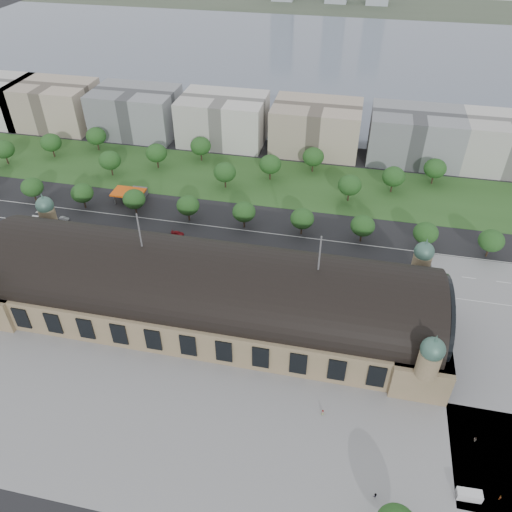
% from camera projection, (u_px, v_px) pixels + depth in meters
% --- Properties ---
extents(ground, '(900.00, 900.00, 0.00)m').
position_uv_depth(ground, '(209.00, 314.00, 167.59)').
color(ground, black).
rests_on(ground, ground).
extents(station, '(150.00, 48.40, 44.30)m').
position_uv_depth(station, '(207.00, 292.00, 161.28)').
color(station, '#937A5B').
rests_on(station, ground).
extents(plaza_south, '(190.00, 48.00, 0.12)m').
position_uv_depth(plaza_south, '(198.00, 434.00, 131.97)').
color(plaza_south, gray).
rests_on(plaza_south, ground).
extents(road_slab, '(260.00, 26.00, 0.10)m').
position_uv_depth(road_slab, '(187.00, 242.00, 200.21)').
color(road_slab, black).
rests_on(road_slab, ground).
extents(grass_belt, '(300.00, 45.00, 0.10)m').
position_uv_depth(grass_belt, '(233.00, 177.00, 241.85)').
color(grass_belt, '#2A5020').
rests_on(grass_belt, ground).
extents(petrol_station, '(14.00, 13.00, 5.05)m').
position_uv_depth(petrol_station, '(134.00, 192.00, 225.04)').
color(petrol_station, '#DC500C').
rests_on(petrol_station, ground).
extents(lake, '(700.00, 320.00, 0.08)m').
position_uv_depth(lake, '(314.00, 57.00, 397.66)').
color(lake, slate).
rests_on(lake, ground).
extents(far_shore, '(700.00, 120.00, 0.14)m').
position_uv_depth(far_shore, '(335.00, 4.00, 552.07)').
color(far_shore, '#44513D').
rests_on(far_shore, ground).
extents(office_1, '(45.00, 32.00, 24.00)m').
position_uv_depth(office_1, '(54.00, 105.00, 284.27)').
color(office_1, '#B5A38E').
rests_on(office_1, ground).
extents(office_2, '(45.00, 32.00, 24.00)m').
position_uv_depth(office_2, '(136.00, 112.00, 276.05)').
color(office_2, gray).
rests_on(office_2, ground).
extents(office_3, '(45.00, 32.00, 24.00)m').
position_uv_depth(office_3, '(223.00, 119.00, 267.83)').
color(office_3, silver).
rests_on(office_3, ground).
extents(office_4, '(45.00, 32.00, 24.00)m').
position_uv_depth(office_4, '(316.00, 127.00, 259.62)').
color(office_4, '#B5A38E').
rests_on(office_4, ground).
extents(office_5, '(45.00, 32.00, 24.00)m').
position_uv_depth(office_5, '(415.00, 136.00, 251.40)').
color(office_5, gray).
rests_on(office_5, ground).
extents(office_6, '(45.00, 32.00, 24.00)m').
position_uv_depth(office_6, '(509.00, 144.00, 244.00)').
color(office_6, silver).
rests_on(office_6, ground).
extents(tree_row_1, '(9.60, 9.60, 11.52)m').
position_uv_depth(tree_row_1, '(32.00, 187.00, 219.72)').
color(tree_row_1, '#2D2116').
rests_on(tree_row_1, ground).
extents(tree_row_2, '(9.60, 9.60, 11.52)m').
position_uv_depth(tree_row_2, '(82.00, 193.00, 215.78)').
color(tree_row_2, '#2D2116').
rests_on(tree_row_2, ground).
extents(tree_row_3, '(9.60, 9.60, 11.52)m').
position_uv_depth(tree_row_3, '(134.00, 199.00, 211.84)').
color(tree_row_3, '#2D2116').
rests_on(tree_row_3, ground).
extents(tree_row_4, '(9.60, 9.60, 11.52)m').
position_uv_depth(tree_row_4, '(188.00, 205.00, 207.89)').
color(tree_row_4, '#2D2116').
rests_on(tree_row_4, ground).
extents(tree_row_5, '(9.60, 9.60, 11.52)m').
position_uv_depth(tree_row_5, '(244.00, 212.00, 203.95)').
color(tree_row_5, '#2D2116').
rests_on(tree_row_5, ground).
extents(tree_row_6, '(9.60, 9.60, 11.52)m').
position_uv_depth(tree_row_6, '(302.00, 219.00, 200.00)').
color(tree_row_6, '#2D2116').
rests_on(tree_row_6, ground).
extents(tree_row_7, '(9.60, 9.60, 11.52)m').
position_uv_depth(tree_row_7, '(363.00, 226.00, 196.06)').
color(tree_row_7, '#2D2116').
rests_on(tree_row_7, ground).
extents(tree_row_8, '(9.60, 9.60, 11.52)m').
position_uv_depth(tree_row_8, '(426.00, 233.00, 192.11)').
color(tree_row_8, '#2D2116').
rests_on(tree_row_8, ground).
extents(tree_row_9, '(9.60, 9.60, 11.52)m').
position_uv_depth(tree_row_9, '(491.00, 241.00, 188.17)').
color(tree_row_9, '#2D2116').
rests_on(tree_row_9, ground).
extents(tree_belt_0, '(10.40, 10.40, 12.48)m').
position_uv_depth(tree_belt_0, '(4.00, 149.00, 248.09)').
color(tree_belt_0, '#2D2116').
rests_on(tree_belt_0, ground).
extents(tree_belt_1, '(10.40, 10.40, 12.48)m').
position_uv_depth(tree_belt_1, '(51.00, 143.00, 254.24)').
color(tree_belt_1, '#2D2116').
rests_on(tree_belt_1, ground).
extents(tree_belt_2, '(10.40, 10.40, 12.48)m').
position_uv_depth(tree_belt_2, '(96.00, 136.00, 260.38)').
color(tree_belt_2, '#2D2116').
rests_on(tree_belt_2, ground).
extents(tree_belt_3, '(10.40, 10.40, 12.48)m').
position_uv_depth(tree_belt_3, '(110.00, 160.00, 238.73)').
color(tree_belt_3, '#2D2116').
rests_on(tree_belt_3, ground).
extents(tree_belt_4, '(10.40, 10.40, 12.48)m').
position_uv_depth(tree_belt_4, '(156.00, 153.00, 244.87)').
color(tree_belt_4, '#2D2116').
rests_on(tree_belt_4, ground).
extents(tree_belt_5, '(10.40, 10.40, 12.48)m').
position_uv_depth(tree_belt_5, '(201.00, 146.00, 251.01)').
color(tree_belt_5, '#2D2116').
rests_on(tree_belt_5, ground).
extents(tree_belt_6, '(10.40, 10.40, 12.48)m').
position_uv_depth(tree_belt_6, '(225.00, 172.00, 229.36)').
color(tree_belt_6, '#2D2116').
rests_on(tree_belt_6, ground).
extents(tree_belt_7, '(10.40, 10.40, 12.48)m').
position_uv_depth(tree_belt_7, '(270.00, 164.00, 235.50)').
color(tree_belt_7, '#2D2116').
rests_on(tree_belt_7, ground).
extents(tree_belt_8, '(10.40, 10.40, 12.48)m').
position_uv_depth(tree_belt_8, '(313.00, 157.00, 241.64)').
color(tree_belt_8, '#2D2116').
rests_on(tree_belt_8, ground).
extents(tree_belt_9, '(10.40, 10.40, 12.48)m').
position_uv_depth(tree_belt_9, '(350.00, 185.00, 219.99)').
color(tree_belt_9, '#2D2116').
rests_on(tree_belt_9, ground).
extents(tree_belt_10, '(10.40, 10.40, 12.48)m').
position_uv_depth(tree_belt_10, '(394.00, 177.00, 226.13)').
color(tree_belt_10, '#2D2116').
rests_on(tree_belt_10, ground).
extents(tree_belt_11, '(10.40, 10.40, 12.48)m').
position_uv_depth(tree_belt_11, '(435.00, 168.00, 232.27)').
color(tree_belt_11, '#2D2116').
rests_on(tree_belt_11, ground).
extents(traffic_car_1, '(4.21, 1.54, 1.38)m').
position_uv_depth(traffic_car_1, '(64.00, 218.00, 212.30)').
color(traffic_car_1, gray).
rests_on(traffic_car_1, ground).
extents(traffic_car_2, '(5.12, 2.48, 1.40)m').
position_uv_depth(traffic_car_2, '(84.00, 236.00, 202.36)').
color(traffic_car_2, black).
rests_on(traffic_car_2, ground).
extents(traffic_car_3, '(5.33, 2.39, 1.52)m').
position_uv_depth(traffic_car_3, '(178.00, 233.00, 203.49)').
color(traffic_car_3, maroon).
rests_on(traffic_car_3, ground).
extents(traffic_car_4, '(3.98, 1.77, 1.33)m').
position_uv_depth(traffic_car_4, '(205.00, 257.00, 191.30)').
color(traffic_car_4, '#1A204A').
rests_on(traffic_car_4, ground).
extents(traffic_car_5, '(4.41, 2.05, 1.40)m').
position_uv_depth(traffic_car_5, '(297.00, 255.00, 192.05)').
color(traffic_car_5, '#5B5C62').
rests_on(traffic_car_5, ground).
extents(traffic_car_6, '(5.61, 2.85, 1.52)m').
position_uv_depth(traffic_car_6, '(410.00, 275.00, 182.58)').
color(traffic_car_6, white).
rests_on(traffic_car_6, ground).
extents(parked_car_0, '(4.35, 3.38, 1.38)m').
position_uv_depth(parked_car_0, '(77.00, 248.00, 195.75)').
color(parked_car_0, black).
rests_on(parked_car_0, ground).
extents(parked_car_1, '(5.42, 4.28, 1.37)m').
position_uv_depth(parked_car_1, '(35.00, 243.00, 198.16)').
color(parked_car_1, maroon).
rests_on(parked_car_1, ground).
extents(parked_car_2, '(4.84, 4.10, 1.33)m').
position_uv_depth(parked_car_2, '(71.00, 252.00, 193.54)').
color(parked_car_2, '#1B254E').
rests_on(parked_car_2, ground).
extents(parked_car_3, '(4.46, 4.08, 1.47)m').
position_uv_depth(parked_car_3, '(105.00, 254.00, 192.84)').
color(parked_car_3, '#595C60').
rests_on(parked_car_3, ground).
extents(parked_car_4, '(5.00, 3.95, 1.59)m').
position_uv_depth(parked_car_4, '(107.00, 250.00, 194.38)').
color(parked_car_4, silver).
rests_on(parked_car_4, ground).
extents(parked_car_5, '(5.37, 4.62, 1.37)m').
position_uv_depth(parked_car_5, '(126.00, 253.00, 193.14)').
color(parked_car_5, gray).
rests_on(parked_car_5, ground).
extents(parked_car_6, '(5.81, 5.10, 1.61)m').
position_uv_depth(parked_car_6, '(119.00, 259.00, 190.18)').
color(parked_car_6, black).
rests_on(parked_car_6, ground).
extents(bus_west, '(12.07, 3.61, 3.32)m').
position_uv_depth(bus_west, '(221.00, 255.00, 190.52)').
color(bus_west, red).
rests_on(bus_west, ground).
extents(bus_mid, '(12.25, 3.92, 3.35)m').
position_uv_depth(bus_mid, '(257.00, 263.00, 186.62)').
color(bus_mid, silver).
rests_on(bus_mid, ground).
extents(bus_east, '(10.76, 2.54, 3.00)m').
position_uv_depth(bus_east, '(297.00, 269.00, 184.06)').
color(bus_east, '#BAB7AD').
rests_on(bus_east, ground).
extents(van_south, '(5.87, 2.58, 2.50)m').
position_uv_depth(van_south, '(468.00, 495.00, 118.00)').
color(van_south, silver).
rests_on(van_south, ground).
extents(pedestrian_0, '(0.99, 0.62, 1.94)m').
position_uv_depth(pedestrian_0, '(323.00, 413.00, 136.16)').
color(pedestrian_0, gray).
rests_on(pedestrian_0, ground).
extents(pedestrian_1, '(0.78, 0.83, 1.91)m').
position_uv_depth(pedestrian_1, '(500.00, 498.00, 117.72)').
color(pedestrian_1, gray).
rests_on(pedestrian_1, ground).
extents(pedestrian_2, '(0.71, 0.98, 1.81)m').
position_uv_depth(pedestrian_2, '(475.00, 439.00, 129.88)').
color(pedestrian_2, gray).
rests_on(pedestrian_2, ground).
extents(pedestrian_4, '(1.08, 0.92, 1.55)m').
position_uv_depth(pedestrian_4, '(375.00, 496.00, 118.32)').
color(pedestrian_4, gray).
rests_on(pedestrian_4, ground).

